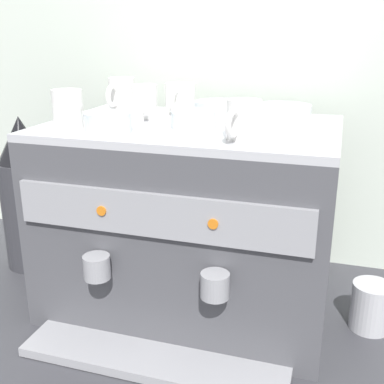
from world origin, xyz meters
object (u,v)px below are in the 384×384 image
object	(u,v)px
coffee_grinder	(27,196)
ceramic_bowl_2	(283,114)
espresso_machine	(191,218)
ceramic_cup_1	(144,102)
ceramic_bowl_0	(219,111)
milk_pitcher	(371,306)
ceramic_cup_4	(67,109)
ceramic_cup_3	(121,94)
ceramic_cup_2	(180,98)
ceramic_bowl_1	(194,120)
ceramic_cup_0	(243,120)
ceramic_bowl_3	(108,123)

from	to	relation	value
coffee_grinder	ceramic_bowl_2	bearing A→B (deg)	2.02
espresso_machine	ceramic_cup_1	size ratio (longest dim) A/B	6.74
ceramic_bowl_0	milk_pitcher	world-z (taller)	ceramic_bowl_0
ceramic_cup_4	ceramic_cup_1	bearing A→B (deg)	55.28
espresso_machine	ceramic_cup_1	world-z (taller)	ceramic_cup_1
ceramic_bowl_2	milk_pitcher	distance (m)	0.49
espresso_machine	ceramic_bowl_0	xyz separation A→B (m)	(0.04, 0.08, 0.25)
espresso_machine	milk_pitcher	distance (m)	0.47
ceramic_cup_3	ceramic_bowl_2	distance (m)	0.45
ceramic_cup_1	coffee_grinder	size ratio (longest dim) A/B	0.22
ceramic_cup_2	ceramic_bowl_1	bearing A→B (deg)	-63.09
ceramic_cup_1	milk_pitcher	bearing A→B (deg)	-3.62
ceramic_cup_3	coffee_grinder	bearing A→B (deg)	-160.14
ceramic_cup_4	milk_pitcher	size ratio (longest dim) A/B	0.82
ceramic_bowl_0	ceramic_bowl_2	size ratio (longest dim) A/B	0.94
ceramic_bowl_2	ceramic_cup_3	bearing A→B (deg)	170.95
ceramic_cup_3	milk_pitcher	size ratio (longest dim) A/B	1.02
ceramic_cup_0	coffee_grinder	xyz separation A→B (m)	(-0.65, 0.18, -0.28)
espresso_machine	coffee_grinder	world-z (taller)	espresso_machine
ceramic_cup_2	ceramic_bowl_2	world-z (taller)	ceramic_cup_2
ceramic_cup_1	ceramic_cup_4	world-z (taller)	ceramic_cup_4
ceramic_cup_3	ceramic_cup_0	bearing A→B (deg)	-35.52
ceramic_cup_1	ceramic_bowl_0	xyz separation A→B (m)	(0.18, 0.04, -0.02)
ceramic_bowl_2	milk_pitcher	world-z (taller)	ceramic_bowl_2
ceramic_cup_2	ceramic_cup_4	distance (m)	0.32
ceramic_cup_2	ceramic_cup_3	size ratio (longest dim) A/B	1.04
ceramic_cup_1	milk_pitcher	xyz separation A→B (m)	(0.56, -0.04, -0.44)
ceramic_bowl_0	ceramic_bowl_1	xyz separation A→B (m)	(-0.03, -0.12, -0.00)
ceramic_bowl_2	ceramic_bowl_3	size ratio (longest dim) A/B	1.31
ceramic_cup_0	coffee_grinder	bearing A→B (deg)	164.34
ceramic_bowl_2	coffee_grinder	bearing A→B (deg)	-177.98
espresso_machine	coffee_grinder	bearing A→B (deg)	173.71
ceramic_cup_4	ceramic_bowl_2	distance (m)	0.49
espresso_machine	ceramic_bowl_1	size ratio (longest dim) A/B	6.60
ceramic_cup_4	ceramic_cup_2	bearing A→B (deg)	58.40
espresso_machine	ceramic_cup_4	distance (m)	0.39
ceramic_bowl_3	coffee_grinder	world-z (taller)	ceramic_bowl_3
ceramic_bowl_1	ceramic_bowl_2	bearing A→B (deg)	33.68
ceramic_cup_0	milk_pitcher	xyz separation A→B (m)	(0.29, 0.13, -0.44)
ceramic_bowl_0	milk_pitcher	bearing A→B (deg)	-10.77
ceramic_cup_4	coffee_grinder	xyz separation A→B (m)	(-0.26, 0.18, -0.29)
ceramic_cup_1	ceramic_cup_2	size ratio (longest dim) A/B	0.82
ceramic_bowl_0	ceramic_bowl_1	distance (m)	0.12
ceramic_cup_1	ceramic_bowl_2	distance (m)	0.33
ceramic_cup_0	ceramic_cup_2	xyz separation A→B (m)	(-0.22, 0.28, -0.00)
ceramic_cup_1	coffee_grinder	bearing A→B (deg)	177.84
ceramic_cup_4	ceramic_bowl_0	distance (m)	0.35
ceramic_cup_4	ceramic_bowl_3	distance (m)	0.11
ceramic_bowl_2	coffee_grinder	size ratio (longest dim) A/B	0.29
ceramic_bowl_1	ceramic_bowl_2	distance (m)	0.21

